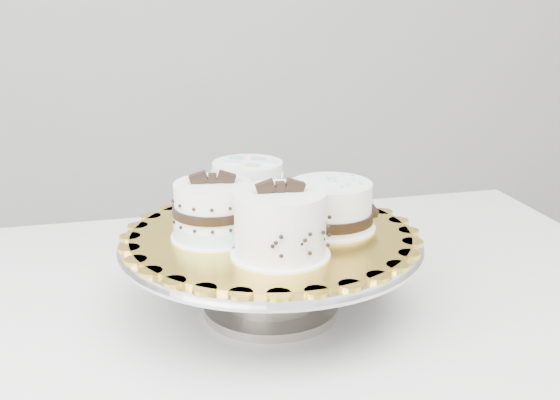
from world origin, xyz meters
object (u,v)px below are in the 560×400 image
object	(u,v)px
table	(242,357)
cake_dots	(248,187)
cake_banded	(214,212)
cake_swirl	(280,225)
cake_ribbon	(331,207)
cake_stand	(271,260)
cake_board	(271,235)

from	to	relation	value
table	cake_dots	world-z (taller)	cake_dots
cake_banded	cake_dots	world-z (taller)	cake_banded
cake_swirl	cake_ribbon	bearing A→B (deg)	45.95
cake_stand	cake_ribbon	size ratio (longest dim) A/B	3.14
cake_swirl	cake_banded	size ratio (longest dim) A/B	1.04
cake_swirl	cake_ribbon	world-z (taller)	cake_swirl
cake_swirl	cake_ribbon	distance (m)	0.12
cake_stand	cake_board	world-z (taller)	cake_board
cake_banded	cake_dots	distance (m)	0.11
cake_stand	cake_board	xyz separation A→B (m)	(0.00, -0.00, 0.04)
cake_swirl	cake_banded	world-z (taller)	cake_swirl
cake_stand	cake_banded	xyz separation A→B (m)	(-0.07, 0.01, 0.07)
cake_dots	cake_ribbon	bearing A→B (deg)	-38.49
cake_banded	cake_ribbon	size ratio (longest dim) A/B	0.92
table	cake_banded	xyz separation A→B (m)	(-0.04, -0.01, 0.22)
cake_ribbon	cake_dots	bearing A→B (deg)	128.56
cake_ribbon	cake_board	bearing A→B (deg)	173.33
cake_ribbon	cake_swirl	bearing A→B (deg)	-145.72
cake_dots	cake_ribbon	xyz separation A→B (m)	(0.09, -0.10, -0.01)
cake_board	cake_banded	distance (m)	0.08
cake_board	cake_ribbon	distance (m)	0.09
table	cake_board	world-z (taller)	cake_board
table	cake_dots	distance (m)	0.24
cake_board	cake_swirl	size ratio (longest dim) A/B	3.00
table	cake_swirl	xyz separation A→B (m)	(0.03, -0.09, 0.22)
cake_stand	cake_swirl	xyz separation A→B (m)	(-0.01, -0.08, 0.08)
cake_dots	cake_banded	bearing A→B (deg)	-118.76
cake_ribbon	cake_banded	bearing A→B (deg)	172.27
cake_stand	cake_swirl	size ratio (longest dim) A/B	3.26
cake_swirl	cake_ribbon	xyz separation A→B (m)	(0.09, 0.07, -0.01)
cake_swirl	cake_board	bearing A→B (deg)	89.91
cake_board	cake_swirl	bearing A→B (deg)	-97.24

